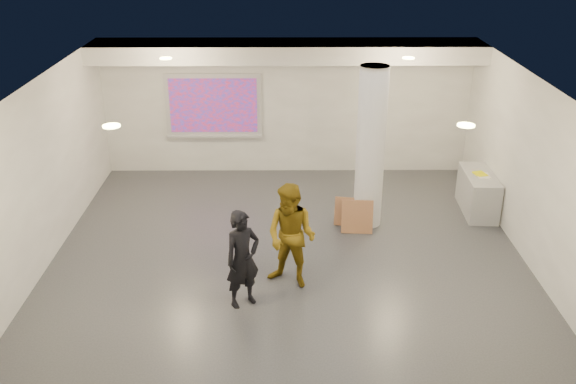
{
  "coord_description": "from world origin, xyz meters",
  "views": [
    {
      "loc": [
        -0.06,
        -9.11,
        5.41
      ],
      "look_at": [
        0.0,
        0.4,
        1.25
      ],
      "focal_mm": 40.0,
      "sensor_mm": 36.0,
      "label": 1
    }
  ],
  "objects_px": {
    "projection_screen": "(213,106)",
    "man": "(291,236)",
    "column": "(370,148)",
    "woman": "(243,259)",
    "credenza": "(478,193)"
  },
  "relations": [
    {
      "from": "projection_screen",
      "to": "man",
      "type": "bearing_deg",
      "value": -71.15
    },
    {
      "from": "projection_screen",
      "to": "man",
      "type": "xyz_separation_m",
      "value": [
        1.65,
        -4.82,
        -0.68
      ]
    },
    {
      "from": "projection_screen",
      "to": "man",
      "type": "distance_m",
      "value": 5.14
    },
    {
      "from": "column",
      "to": "woman",
      "type": "relative_size",
      "value": 1.97
    },
    {
      "from": "column",
      "to": "woman",
      "type": "height_order",
      "value": "column"
    },
    {
      "from": "column",
      "to": "projection_screen",
      "type": "bearing_deg",
      "value": 139.44
    },
    {
      "from": "projection_screen",
      "to": "man",
      "type": "relative_size",
      "value": 1.24
    },
    {
      "from": "column",
      "to": "projection_screen",
      "type": "relative_size",
      "value": 1.43
    },
    {
      "from": "woman",
      "to": "man",
      "type": "xyz_separation_m",
      "value": [
        0.72,
        0.55,
        0.08
      ]
    },
    {
      "from": "projection_screen",
      "to": "woman",
      "type": "xyz_separation_m",
      "value": [
        0.93,
        -5.37,
        -0.77
      ]
    },
    {
      "from": "credenza",
      "to": "man",
      "type": "height_order",
      "value": "man"
    },
    {
      "from": "column",
      "to": "credenza",
      "type": "relative_size",
      "value": 2.24
    },
    {
      "from": "man",
      "to": "projection_screen",
      "type": "bearing_deg",
      "value": 135.5
    },
    {
      "from": "projection_screen",
      "to": "woman",
      "type": "distance_m",
      "value": 5.51
    },
    {
      "from": "column",
      "to": "projection_screen",
      "type": "distance_m",
      "value": 4.08
    }
  ]
}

